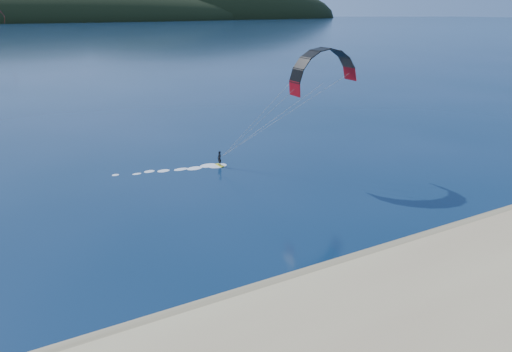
{
  "coord_description": "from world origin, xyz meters",
  "views": [
    {
      "loc": [
        -8.69,
        -13.53,
        15.17
      ],
      "look_at": [
        3.51,
        10.0,
        5.0
      ],
      "focal_mm": 30.5,
      "sensor_mm": 36.0,
      "label": 1
    }
  ],
  "objects": [
    {
      "name": "kitesurfer_near",
      "position": [
        15.3,
        20.47,
        8.26
      ],
      "size": [
        22.54,
        8.67,
        12.41
      ],
      "color": "yellow",
      "rests_on": "ground"
    },
    {
      "name": "headland",
      "position": [
        0.63,
        745.28,
        0.0
      ],
      "size": [
        1200.0,
        310.0,
        140.0
      ],
      "color": "black",
      "rests_on": "ground"
    },
    {
      "name": "wet_sand",
      "position": [
        0.0,
        4.5,
        0.05
      ],
      "size": [
        220.0,
        2.5,
        0.1
      ],
      "color": "olive",
      "rests_on": "ground"
    }
  ]
}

